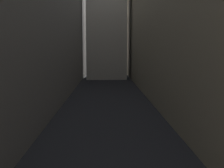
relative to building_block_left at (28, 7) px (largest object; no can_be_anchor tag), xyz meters
name	(u,v)px	position (x,y,z in m)	size (l,w,h in m)	color
ground_plane	(107,100)	(10.74, -2.00, -12.33)	(264.00, 264.00, 0.00)	black
building_block_left	(28,7)	(0.00, 0.00, 0.00)	(10.48, 108.00, 24.66)	slate
building_block_right	(186,14)	(21.61, 0.00, -0.81)	(10.75, 108.00, 23.05)	gray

